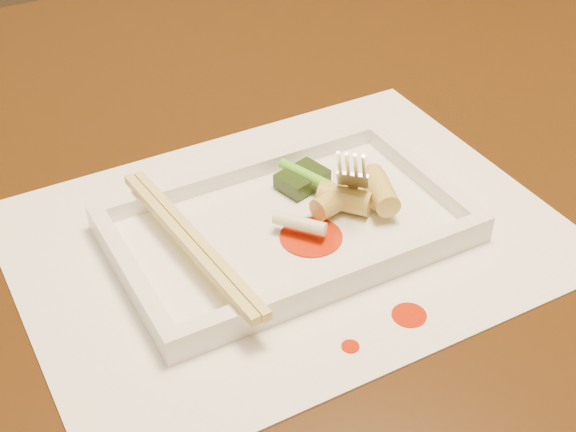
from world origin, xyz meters
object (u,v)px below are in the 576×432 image
placemat (288,235)px  chopstick_a (186,242)px  fork (359,108)px  table (317,242)px  plate_base (288,231)px

placemat → chopstick_a: size_ratio=2.13×
chopstick_a → fork: (0.15, 0.02, 0.06)m
table → placemat: bearing=-132.2°
table → fork: 0.20m
placemat → plate_base: plate_base is taller
fork → table: bearing=82.3°
table → plate_base: size_ratio=5.38×
plate_base → fork: (0.07, 0.02, 0.08)m
plate_base → table: bearing=47.8°
table → chopstick_a: (-0.16, -0.09, 0.13)m
plate_base → fork: bearing=14.4°
placemat → chopstick_a: (-0.08, 0.00, 0.03)m
chopstick_a → fork: bearing=6.8°
placemat → chopstick_a: 0.09m
placemat → plate_base: (0.00, 0.00, 0.00)m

